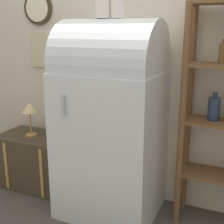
% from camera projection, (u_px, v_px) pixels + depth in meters
% --- Properties ---
extents(ground_plane, '(12.00, 12.00, 0.00)m').
position_uv_depth(ground_plane, '(100.00, 222.00, 2.50)').
color(ground_plane, '#4C4742').
extents(wall_back, '(7.00, 0.09, 2.70)m').
position_uv_depth(wall_back, '(128.00, 47.00, 2.64)').
color(wall_back, beige).
rests_on(wall_back, ground_plane).
extents(refrigerator, '(0.77, 0.69, 1.57)m').
position_uv_depth(refrigerator, '(111.00, 118.00, 2.47)').
color(refrigerator, silver).
rests_on(refrigerator, ground_plane).
extents(suitcase_trunk, '(0.74, 0.43, 0.51)m').
position_uv_depth(suitcase_trunk, '(38.00, 161.00, 3.02)').
color(suitcase_trunk, '#423828').
rests_on(suitcase_trunk, ground_plane).
extents(vase_left, '(0.11, 0.11, 0.22)m').
position_uv_depth(vase_left, '(103.00, 3.00, 2.26)').
color(vase_left, white).
rests_on(vase_left, refrigerator).
extents(vase_center, '(0.10, 0.10, 0.26)m').
position_uv_depth(vase_center, '(118.00, 1.00, 2.23)').
color(vase_center, white).
rests_on(vase_center, refrigerator).
extents(desk_lamp, '(0.15, 0.15, 0.32)m').
position_uv_depth(desk_lamp, '(30.00, 110.00, 2.89)').
color(desk_lamp, '#AD8942').
rests_on(desk_lamp, suitcase_trunk).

